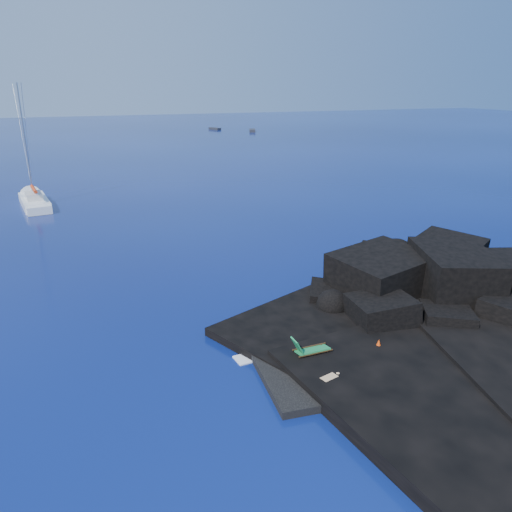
% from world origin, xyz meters
% --- Properties ---
extents(ground, '(400.00, 400.00, 0.00)m').
position_xyz_m(ground, '(0.00, 0.00, 0.00)').
color(ground, '#040C3E').
rests_on(ground, ground).
extents(headland, '(24.00, 24.00, 3.60)m').
position_xyz_m(headland, '(13.00, 3.00, 0.00)').
color(headland, black).
rests_on(headland, ground).
extents(beach, '(9.08, 6.86, 0.70)m').
position_xyz_m(beach, '(4.50, 0.50, 0.00)').
color(beach, black).
rests_on(beach, ground).
extents(surf_foam, '(10.00, 8.00, 0.06)m').
position_xyz_m(surf_foam, '(5.00, 5.00, 0.00)').
color(surf_foam, white).
rests_on(surf_foam, ground).
extents(sailboat, '(3.95, 12.15, 12.51)m').
position_xyz_m(sailboat, '(-9.54, 40.20, 0.00)').
color(sailboat, white).
rests_on(sailboat, ground).
extents(deck_chair, '(1.80, 0.80, 1.23)m').
position_xyz_m(deck_chair, '(2.96, 1.21, 0.97)').
color(deck_chair, '#1D8243').
rests_on(deck_chair, beach).
extents(towel, '(1.82, 1.19, 0.04)m').
position_xyz_m(towel, '(2.63, -0.92, 0.37)').
color(towel, white).
rests_on(towel, beach).
extents(sunbather, '(1.67, 0.88, 0.27)m').
position_xyz_m(sunbather, '(2.63, -0.92, 0.53)').
color(sunbather, '#E7B379').
rests_on(sunbather, towel).
extents(marker_cone, '(0.43, 0.43, 0.59)m').
position_xyz_m(marker_cone, '(6.15, 0.60, 0.65)').
color(marker_cone, '#FB480D').
rests_on(marker_cone, beach).
extents(distant_boat_a, '(2.66, 4.31, 0.55)m').
position_xyz_m(distant_boat_a, '(35.96, 122.00, 0.00)').
color(distant_boat_a, '#25262A').
rests_on(distant_boat_a, ground).
extents(distant_boat_b, '(3.22, 5.24, 0.67)m').
position_xyz_m(distant_boat_b, '(43.41, 111.93, 0.00)').
color(distant_boat_b, '#26252A').
rests_on(distant_boat_b, ground).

